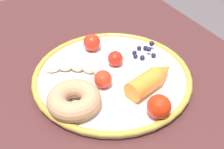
# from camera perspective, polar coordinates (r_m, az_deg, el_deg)

# --- Properties ---
(dining_table) EXTENTS (1.08, 0.71, 0.74)m
(dining_table) POSITION_cam_1_polar(r_m,az_deg,el_deg) (0.61, -1.87, -11.95)
(dining_table) COLOR #452121
(dining_table) RESTS_ON ground_plane
(plate) EXTENTS (0.32, 0.32, 0.02)m
(plate) POSITION_cam_1_polar(r_m,az_deg,el_deg) (0.57, 0.00, -0.23)
(plate) COLOR white
(plate) RESTS_ON dining_table
(banana) EXTENTS (0.08, 0.11, 0.03)m
(banana) POSITION_cam_1_polar(r_m,az_deg,el_deg) (0.57, -7.11, 1.62)
(banana) COLOR beige
(banana) RESTS_ON plate
(carrot_orange) EXTENTS (0.07, 0.12, 0.04)m
(carrot_orange) POSITION_cam_1_polar(r_m,az_deg,el_deg) (0.53, 8.09, -0.88)
(carrot_orange) COLOR orange
(carrot_orange) RESTS_ON plate
(donut) EXTENTS (0.13, 0.13, 0.03)m
(donut) POSITION_cam_1_polar(r_m,az_deg,el_deg) (0.49, -7.72, -5.10)
(donut) COLOR tan
(donut) RESTS_ON plate
(blueberry_pile) EXTENTS (0.05, 0.06, 0.02)m
(blueberry_pile) POSITION_cam_1_polar(r_m,az_deg,el_deg) (0.63, 6.64, 4.80)
(blueberry_pile) COLOR #191638
(blueberry_pile) RESTS_ON plate
(tomato_near) EXTENTS (0.03, 0.03, 0.03)m
(tomato_near) POSITION_cam_1_polar(r_m,az_deg,el_deg) (0.58, 0.68, 3.24)
(tomato_near) COLOR red
(tomato_near) RESTS_ON plate
(tomato_mid) EXTENTS (0.04, 0.04, 0.04)m
(tomato_mid) POSITION_cam_1_polar(r_m,az_deg,el_deg) (0.48, 9.51, -6.41)
(tomato_mid) COLOR red
(tomato_mid) RESTS_ON plate
(tomato_far) EXTENTS (0.03, 0.03, 0.03)m
(tomato_far) POSITION_cam_1_polar(r_m,az_deg,el_deg) (0.53, -1.86, -0.96)
(tomato_far) COLOR red
(tomato_far) RESTS_ON plate
(tomato_extra) EXTENTS (0.04, 0.04, 0.04)m
(tomato_extra) POSITION_cam_1_polar(r_m,az_deg,el_deg) (0.63, -4.10, 6.49)
(tomato_extra) COLOR red
(tomato_extra) RESTS_ON plate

